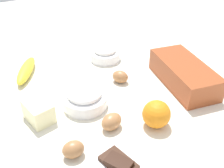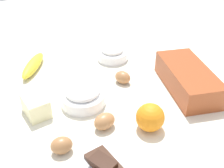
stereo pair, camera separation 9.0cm
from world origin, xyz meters
name	(u,v)px [view 1 (the left image)]	position (x,y,z in m)	size (l,w,h in m)	color
ground_plane	(112,96)	(0.00, 0.00, -0.01)	(2.40, 2.40, 0.02)	silver
loaf_pan	(184,73)	(0.06, 0.25, 0.04)	(0.30, 0.17, 0.08)	#9E4723
flour_bowl	(105,54)	(-0.23, 0.09, 0.03)	(0.12, 0.12, 0.06)	white
sugar_bowl	(85,98)	(0.02, -0.10, 0.03)	(0.14, 0.14, 0.07)	white
banana	(26,70)	(-0.25, -0.23, 0.02)	(0.19, 0.04, 0.04)	yellow
orange_fruit	(156,114)	(0.19, 0.04, 0.04)	(0.08, 0.08, 0.08)	orange
butter_block	(39,112)	(0.02, -0.25, 0.03)	(0.09, 0.06, 0.06)	#F4EDB2
egg_near_butter	(112,122)	(0.15, -0.08, 0.02)	(0.05, 0.05, 0.07)	#B17848
egg_beside_bowl	(120,77)	(-0.05, 0.06, 0.02)	(0.04, 0.04, 0.06)	#AA7245
egg_loose	(73,149)	(0.19, -0.21, 0.02)	(0.05, 0.05, 0.06)	#A56F43
chocolate_plate	(118,165)	(0.28, -0.13, 0.01)	(0.13, 0.13, 0.03)	white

